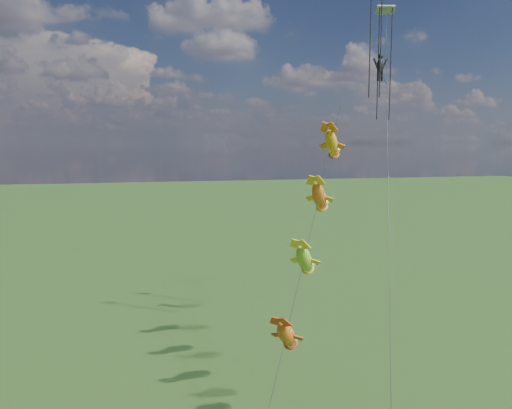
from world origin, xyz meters
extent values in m
cylinder|color=black|center=(13.35, 0.06, 7.93)|extent=(9.00, 13.06, 15.58)
ellipsoid|color=orange|center=(11.38, -2.81, 4.51)|extent=(1.76, 2.11, 2.04)
ellipsoid|color=green|center=(13.06, -0.37, 7.41)|extent=(1.76, 2.11, 2.04)
ellipsoid|color=red|center=(14.73, 2.06, 10.31)|extent=(1.76, 2.11, 2.04)
ellipsoid|color=yellow|center=(16.40, 4.49, 13.22)|extent=(1.76, 2.11, 2.04)
cylinder|color=black|center=(18.32, 0.99, 11.41)|extent=(7.21, 15.52, 22.53)
cylinder|color=black|center=(19.61, 6.25, 19.81)|extent=(0.08, 0.08, 7.67)
cylinder|color=black|center=(20.29, 6.25, 19.81)|extent=(0.08, 0.08, 7.67)
cube|color=blue|center=(21.91, 8.74, 22.35)|extent=(1.34, 1.11, 0.58)
cylinder|color=black|center=(21.47, 8.74, 18.50)|extent=(0.08, 0.08, 7.70)
cylinder|color=black|center=(22.35, 8.74, 18.50)|extent=(0.08, 0.08, 7.70)
camera|label=1|loc=(4.88, -23.87, 13.24)|focal=35.00mm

